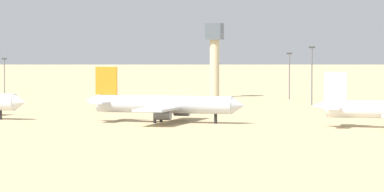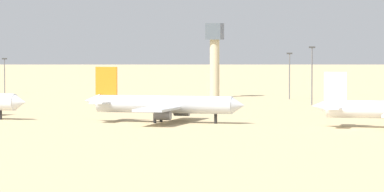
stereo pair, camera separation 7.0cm
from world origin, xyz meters
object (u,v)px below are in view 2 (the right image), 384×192
at_px(light_pole_mid, 5,72).
at_px(parked_jet_orange_4, 163,104).
at_px(control_tower, 215,53).
at_px(light_pole_west, 312,72).
at_px(light_pole_east, 289,72).

bearing_deg(light_pole_mid, parked_jet_orange_4, -52.69).
xyz_separation_m(control_tower, light_pole_west, (39.76, -40.57, -5.15)).
relative_size(parked_jet_orange_4, control_tower, 1.53).
bearing_deg(light_pole_east, light_pole_west, -68.58).
height_order(light_pole_mid, light_pole_east, light_pole_east).
height_order(parked_jet_orange_4, light_pole_mid, light_pole_mid).
height_order(light_pole_west, light_pole_mid, light_pole_west).
xyz_separation_m(light_pole_mid, light_pole_east, (107.96, -17.23, 1.18)).
distance_m(parked_jet_orange_4, light_pole_mid, 166.36).
distance_m(parked_jet_orange_4, light_pole_east, 115.38).
bearing_deg(light_pole_west, parked_jet_orange_4, -103.68).
relative_size(light_pole_west, light_pole_east, 1.14).
bearing_deg(light_pole_east, parked_jet_orange_4, -93.56).
height_order(parked_jet_orange_4, light_pole_east, light_pole_east).
xyz_separation_m(parked_jet_orange_4, control_tower, (-19.74, 122.85, 10.82)).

